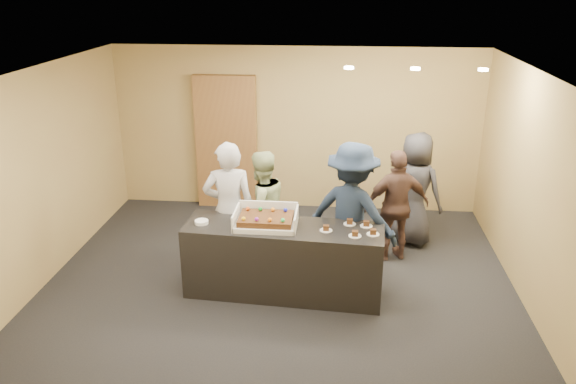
% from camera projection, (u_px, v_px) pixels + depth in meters
% --- Properties ---
extents(room, '(6.04, 6.00, 2.70)m').
position_uv_depth(room, '(280.00, 181.00, 6.92)').
color(room, black).
rests_on(room, ground).
extents(serving_counter, '(2.44, 0.86, 0.90)m').
position_uv_depth(serving_counter, '(284.00, 260.00, 6.90)').
color(serving_counter, black).
rests_on(serving_counter, floor).
extents(storage_cabinet, '(1.02, 0.15, 2.24)m').
position_uv_depth(storage_cabinet, '(226.00, 143.00, 9.35)').
color(storage_cabinet, brown).
rests_on(storage_cabinet, floor).
extents(cake_box, '(0.75, 0.52, 0.22)m').
position_uv_depth(cake_box, '(266.00, 221.00, 6.77)').
color(cake_box, white).
rests_on(cake_box, serving_counter).
extents(sheet_cake, '(0.64, 0.44, 0.12)m').
position_uv_depth(sheet_cake, '(266.00, 219.00, 6.72)').
color(sheet_cake, '#39210D').
rests_on(sheet_cake, cake_box).
extents(plate_stack, '(0.17, 0.17, 0.04)m').
position_uv_depth(plate_stack, '(202.00, 222.00, 6.82)').
color(plate_stack, white).
rests_on(plate_stack, serving_counter).
extents(slice_a, '(0.15, 0.15, 0.07)m').
position_uv_depth(slice_a, '(326.00, 229.00, 6.62)').
color(slice_a, white).
rests_on(slice_a, serving_counter).
extents(slice_b, '(0.15, 0.15, 0.07)m').
position_uv_depth(slice_b, '(350.00, 222.00, 6.80)').
color(slice_b, white).
rests_on(slice_b, serving_counter).
extents(slice_c, '(0.15, 0.15, 0.07)m').
position_uv_depth(slice_c, '(355.00, 234.00, 6.48)').
color(slice_c, white).
rests_on(slice_c, serving_counter).
extents(slice_d, '(0.15, 0.15, 0.07)m').
position_uv_depth(slice_d, '(366.00, 224.00, 6.74)').
color(slice_d, white).
rests_on(slice_d, serving_counter).
extents(slice_e, '(0.15, 0.15, 0.07)m').
position_uv_depth(slice_e, '(373.00, 233.00, 6.53)').
color(slice_e, white).
rests_on(slice_e, serving_counter).
extents(person_server_grey, '(0.73, 0.55, 1.81)m').
position_uv_depth(person_server_grey, '(229.00, 210.00, 7.22)').
color(person_server_grey, '#B0AFB5').
rests_on(person_server_grey, floor).
extents(person_sage_man, '(0.99, 0.96, 1.61)m').
position_uv_depth(person_sage_man, '(261.00, 209.00, 7.50)').
color(person_sage_man, '#A2AF7B').
rests_on(person_sage_man, floor).
extents(person_navy_man, '(1.36, 1.11, 1.84)m').
position_uv_depth(person_navy_man, '(352.00, 213.00, 7.08)').
color(person_navy_man, '#182438').
rests_on(person_navy_man, floor).
extents(person_brown_extra, '(0.99, 0.62, 1.57)m').
position_uv_depth(person_brown_extra, '(397.00, 206.00, 7.65)').
color(person_brown_extra, brown).
rests_on(person_brown_extra, floor).
extents(person_dark_suit, '(0.98, 0.89, 1.68)m').
position_uv_depth(person_dark_suit, '(414.00, 189.00, 8.10)').
color(person_dark_suit, '#28272C').
rests_on(person_dark_suit, floor).
extents(ceiling_spotlights, '(1.72, 0.12, 0.03)m').
position_uv_depth(ceiling_spotlights, '(415.00, 69.00, 6.77)').
color(ceiling_spotlights, '#FFEAC6').
rests_on(ceiling_spotlights, ceiling).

